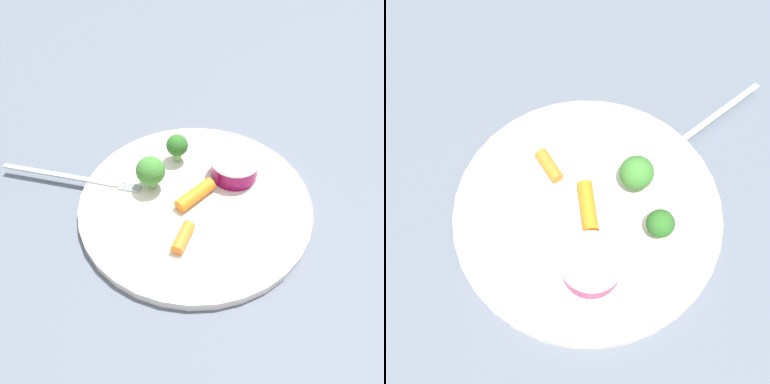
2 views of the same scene
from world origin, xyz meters
The scene contains 8 objects.
ground_plane centered at (0.00, 0.00, 0.00)m, with size 2.40×2.40×0.00m, color #545C69.
plate centered at (0.00, 0.00, 0.01)m, with size 0.29×0.29×0.01m, color silver.
sauce_cup centered at (-0.05, -0.05, 0.03)m, with size 0.06×0.06×0.03m.
broccoli_floret_0 centered at (0.03, -0.07, 0.04)m, with size 0.03×0.03×0.04m.
broccoli_floret_1 centered at (0.06, -0.02, 0.04)m, with size 0.04×0.04×0.05m.
carrot_stick_0 centered at (0.00, 0.00, 0.02)m, with size 0.02×0.02×0.06m, color orange.
carrot_stick_1 centered at (0.01, 0.06, 0.02)m, with size 0.01×0.01×0.04m, color orange.
fork centered at (0.16, -0.03, 0.01)m, with size 0.19×0.04×0.00m.
Camera 2 is at (-0.19, -0.15, 0.54)m, focal length 50.97 mm.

